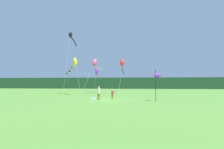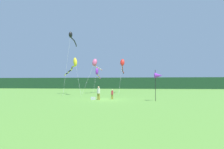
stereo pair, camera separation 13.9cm
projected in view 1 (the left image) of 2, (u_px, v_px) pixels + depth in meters
ground_plane at (107, 100)px, 22.95m from camera, size 120.00×120.00×0.00m
distant_treeline at (123, 83)px, 67.75m from camera, size 108.00×2.35×4.20m
person_adult at (99, 92)px, 22.71m from camera, size 0.37×0.37×1.69m
person_child at (112, 94)px, 23.49m from camera, size 0.28×0.28×1.28m
cooler_box at (93, 98)px, 22.74m from camera, size 0.58×0.32×0.34m
banner_flag_pole at (158, 76)px, 21.27m from camera, size 0.90×0.70×3.69m
kite_red at (122, 64)px, 37.91m from camera, size 0.98×10.40×7.29m
kite_black at (71, 36)px, 33.71m from camera, size 0.64×7.65×11.78m
kite_rainbow at (95, 63)px, 36.62m from camera, size 2.66×7.07×7.28m
kite_yellow at (74, 64)px, 32.27m from camera, size 5.85×7.76×6.75m
kite_purple at (97, 72)px, 39.38m from camera, size 0.70×6.53×5.74m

